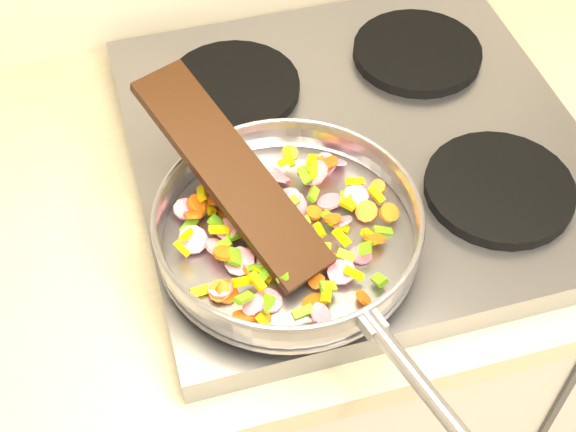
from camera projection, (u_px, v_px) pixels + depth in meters
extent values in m
cube|color=#939399|center=(357.00, 149.00, 1.10)|extent=(0.60, 0.60, 0.04)
cylinder|color=black|center=(286.00, 236.00, 0.96)|extent=(0.19, 0.19, 0.02)
cylinder|color=black|center=(499.00, 188.00, 1.01)|extent=(0.19, 0.19, 0.02)
cylinder|color=black|center=(233.00, 87.00, 1.14)|extent=(0.19, 0.19, 0.02)
cylinder|color=black|center=(417.00, 52.00, 1.19)|extent=(0.19, 0.19, 0.02)
cylinder|color=#9E9EA5|center=(288.00, 239.00, 0.95)|extent=(0.31, 0.31, 0.01)
torus|color=#9E9EA5|center=(288.00, 225.00, 0.93)|extent=(0.35, 0.35, 0.05)
torus|color=#9E9EA5|center=(288.00, 214.00, 0.91)|extent=(0.31, 0.31, 0.01)
cylinder|color=#9E9EA5|center=(422.00, 386.00, 0.78)|extent=(0.07, 0.19, 0.02)
cube|color=#9E9EA5|center=(372.00, 324.00, 0.83)|extent=(0.03, 0.03, 0.02)
cube|color=#5EA915|center=(219.00, 191.00, 0.97)|extent=(0.02, 0.03, 0.02)
cube|color=#5EA915|center=(246.00, 182.00, 0.98)|extent=(0.02, 0.02, 0.01)
cylinder|color=#D61457|center=(240.00, 261.00, 0.91)|extent=(0.04, 0.04, 0.01)
cube|color=yellow|center=(187.00, 235.00, 0.92)|extent=(0.02, 0.02, 0.02)
cube|color=yellow|center=(219.00, 230.00, 0.92)|extent=(0.03, 0.01, 0.02)
cylinder|color=#D61457|center=(323.00, 164.00, 1.02)|extent=(0.05, 0.05, 0.02)
cylinder|color=#D05A10|center=(220.00, 291.00, 0.88)|extent=(0.03, 0.03, 0.01)
cylinder|color=#D61457|center=(277.00, 177.00, 0.99)|extent=(0.05, 0.04, 0.03)
cube|color=yellow|center=(290.00, 157.00, 1.00)|extent=(0.01, 0.03, 0.02)
cube|color=#5EA915|center=(313.00, 194.00, 0.97)|extent=(0.02, 0.02, 0.01)
cube|color=#5EA915|center=(284.00, 261.00, 0.90)|extent=(0.02, 0.02, 0.02)
cylinder|color=#D05A10|center=(244.00, 316.00, 0.87)|extent=(0.03, 0.03, 0.02)
cylinder|color=#D05A10|center=(366.00, 211.00, 0.96)|extent=(0.04, 0.04, 0.02)
cylinder|color=#D61457|center=(220.00, 289.00, 0.89)|extent=(0.03, 0.03, 0.01)
cube|color=#5EA915|center=(233.00, 259.00, 0.91)|extent=(0.02, 0.02, 0.01)
cube|color=#5EA915|center=(266.00, 304.00, 0.88)|extent=(0.02, 0.02, 0.02)
cylinder|color=#D05A10|center=(245.00, 187.00, 0.97)|extent=(0.03, 0.03, 0.02)
cube|color=#5EA915|center=(328.00, 287.00, 0.88)|extent=(0.02, 0.01, 0.01)
cylinder|color=#D05A10|center=(255.00, 218.00, 0.94)|extent=(0.04, 0.03, 0.03)
cube|color=#5EA915|center=(379.00, 280.00, 0.89)|extent=(0.02, 0.02, 0.01)
cylinder|color=#D05A10|center=(375.00, 238.00, 0.93)|extent=(0.03, 0.03, 0.03)
cylinder|color=#D05A10|center=(313.00, 176.00, 1.00)|extent=(0.04, 0.04, 0.01)
cylinder|color=#D61457|center=(341.00, 272.00, 0.90)|extent=(0.04, 0.04, 0.01)
cylinder|color=#D05A10|center=(328.00, 163.00, 1.00)|extent=(0.04, 0.03, 0.02)
cylinder|color=#D61457|center=(360.00, 255.00, 0.93)|extent=(0.04, 0.04, 0.01)
cylinder|color=#D61457|center=(356.00, 196.00, 0.97)|extent=(0.04, 0.04, 0.01)
cube|color=#5EA915|center=(292.00, 226.00, 0.95)|extent=(0.02, 0.02, 0.01)
cube|color=yellow|center=(327.00, 251.00, 0.92)|extent=(0.02, 0.02, 0.01)
cube|color=yellow|center=(281.00, 240.00, 0.93)|extent=(0.01, 0.03, 0.02)
cube|color=yellow|center=(182.00, 249.00, 0.91)|extent=(0.02, 0.02, 0.01)
cube|color=#5EA915|center=(256.00, 266.00, 0.91)|extent=(0.02, 0.02, 0.02)
cube|color=#5EA915|center=(237.00, 234.00, 0.93)|extent=(0.03, 0.02, 0.01)
cylinder|color=#D05A10|center=(227.00, 211.00, 0.97)|extent=(0.03, 0.03, 0.01)
cube|color=#5EA915|center=(189.00, 226.00, 0.95)|extent=(0.03, 0.03, 0.01)
cylinder|color=#D05A10|center=(197.00, 204.00, 0.95)|extent=(0.03, 0.04, 0.02)
cube|color=#5EA915|center=(307.00, 170.00, 0.99)|extent=(0.03, 0.02, 0.01)
cylinder|color=#D61457|center=(341.00, 222.00, 0.95)|extent=(0.03, 0.03, 0.02)
cylinder|color=#D05A10|center=(335.00, 262.00, 0.92)|extent=(0.04, 0.04, 0.01)
cube|color=#5EA915|center=(347.00, 198.00, 0.97)|extent=(0.02, 0.02, 0.01)
cube|color=#5EA915|center=(365.00, 248.00, 0.91)|extent=(0.02, 0.02, 0.02)
cube|color=#5EA915|center=(223.00, 245.00, 0.92)|extent=(0.02, 0.01, 0.02)
cylinder|color=#D61457|center=(288.00, 198.00, 0.97)|extent=(0.04, 0.04, 0.01)
cylinder|color=#D05A10|center=(326.00, 164.00, 1.01)|extent=(0.03, 0.04, 0.02)
cylinder|color=#D05A10|center=(332.00, 218.00, 0.94)|extent=(0.02, 0.02, 0.02)
cube|color=yellow|center=(355.00, 182.00, 0.98)|extent=(0.03, 0.02, 0.02)
cube|color=#5EA915|center=(302.00, 223.00, 0.94)|extent=(0.02, 0.01, 0.01)
cylinder|color=#D61457|center=(330.00, 201.00, 0.97)|extent=(0.04, 0.04, 0.02)
cube|color=yellow|center=(202.00, 193.00, 0.96)|extent=(0.01, 0.03, 0.02)
cube|color=yellow|center=(354.00, 273.00, 0.89)|extent=(0.02, 0.02, 0.02)
cylinder|color=#D05A10|center=(219.00, 185.00, 0.97)|extent=(0.04, 0.04, 0.02)
cube|color=yellow|center=(370.00, 237.00, 0.93)|extent=(0.02, 0.03, 0.01)
cylinder|color=#D61457|center=(273.00, 174.00, 1.00)|extent=(0.03, 0.03, 0.02)
cylinder|color=#D61457|center=(228.00, 229.00, 0.93)|extent=(0.04, 0.04, 0.02)
cube|color=#5EA915|center=(265.00, 274.00, 0.89)|extent=(0.02, 0.02, 0.01)
cylinder|color=#D61457|center=(219.00, 249.00, 0.92)|extent=(0.04, 0.04, 0.03)
cube|color=yellow|center=(312.00, 161.00, 1.01)|extent=(0.02, 0.02, 0.01)
cylinder|color=#D61457|center=(209.00, 201.00, 0.98)|extent=(0.04, 0.04, 0.01)
cylinder|color=#D05A10|center=(262.00, 316.00, 0.87)|extent=(0.03, 0.03, 0.02)
cylinder|color=#D61457|center=(269.00, 300.00, 0.88)|extent=(0.03, 0.04, 0.02)
cube|color=#5EA915|center=(244.00, 298.00, 0.86)|extent=(0.03, 0.02, 0.02)
cube|color=yellow|center=(223.00, 180.00, 0.97)|extent=(0.02, 0.02, 0.02)
cube|color=yellow|center=(278.00, 240.00, 0.92)|extent=(0.02, 0.01, 0.02)
cube|color=yellow|center=(339.00, 225.00, 0.95)|extent=(0.03, 0.02, 0.02)
cylinder|color=#D61457|center=(253.00, 305.00, 0.87)|extent=(0.03, 0.03, 0.02)
cube|color=yellow|center=(264.00, 180.00, 1.00)|extent=(0.02, 0.02, 0.02)
cylinder|color=#D05A10|center=(193.00, 215.00, 0.94)|extent=(0.03, 0.03, 0.02)
cube|color=yellow|center=(243.00, 281.00, 0.88)|extent=(0.03, 0.01, 0.02)
cube|color=yellow|center=(320.00, 230.00, 0.93)|extent=(0.01, 0.02, 0.01)
cylinder|color=#D05A10|center=(389.00, 213.00, 0.95)|extent=(0.03, 0.03, 0.02)
cube|color=#5EA915|center=(216.00, 222.00, 0.93)|extent=(0.02, 0.02, 0.02)
cube|color=#5EA915|center=(296.00, 248.00, 0.91)|extent=(0.02, 0.02, 0.01)
cylinder|color=#D05A10|center=(314.00, 213.00, 0.96)|extent=(0.03, 0.03, 0.01)
cylinder|color=#D05A10|center=(227.00, 292.00, 0.89)|extent=(0.04, 0.04, 0.03)
cube|color=yellow|center=(342.00, 237.00, 0.92)|extent=(0.02, 0.03, 0.02)
cylinder|color=#D61457|center=(336.00, 162.00, 1.01)|extent=(0.04, 0.04, 0.02)
cube|color=yellow|center=(254.00, 183.00, 0.99)|extent=(0.03, 0.03, 0.02)
cylinder|color=#D05A10|center=(238.00, 216.00, 0.96)|extent=(0.03, 0.03, 0.01)
cube|color=#5EA915|center=(292.00, 202.00, 0.96)|extent=(0.02, 0.02, 0.01)
cylinder|color=#D05A10|center=(252.00, 270.00, 0.91)|extent=(0.03, 0.04, 0.03)
cylinder|color=#D05A10|center=(234.00, 199.00, 0.96)|extent=(0.03, 0.03, 0.02)
cube|color=yellow|center=(269.00, 214.00, 0.95)|extent=(0.02, 0.03, 0.02)
cube|color=yellow|center=(356.00, 191.00, 0.97)|extent=(0.02, 0.02, 0.02)
cylinder|color=#D61457|center=(295.00, 205.00, 0.96)|extent=(0.04, 0.03, 0.03)
cylinder|color=#D05A10|center=(278.00, 269.00, 0.90)|extent=(0.04, 0.04, 0.01)
cube|color=yellow|center=(208.00, 206.00, 0.97)|extent=(0.02, 0.03, 0.01)
cube|color=#5EA915|center=(329.00, 217.00, 0.95)|extent=(0.02, 0.02, 0.01)
cube|color=yellow|center=(265.00, 324.00, 0.86)|extent=(0.02, 0.03, 0.01)
cube|color=yellow|center=(348.00, 204.00, 0.95)|extent=(0.02, 0.02, 0.01)
cube|color=#5EA915|center=(303.00, 312.00, 0.85)|extent=(0.02, 0.01, 0.01)
cylinder|color=#D61457|center=(193.00, 240.00, 0.93)|extent=(0.05, 0.05, 0.02)
cube|color=yellow|center=(313.00, 170.00, 0.98)|extent=(0.02, 0.03, 0.02)
cylinder|color=#D05A10|center=(239.00, 183.00, 0.98)|extent=(0.03, 0.03, 0.02)
cube|color=#5EA915|center=(227.00, 207.00, 0.97)|extent=(0.02, 0.02, 0.02)
cylinder|color=#D05A10|center=(196.00, 210.00, 0.96)|extent=(0.04, 0.04, 0.02)
cylinder|color=#D61457|center=(256.00, 211.00, 0.95)|extent=(0.04, 0.04, 0.03)
cylinder|color=#D61457|center=(267.00, 260.00, 0.91)|extent=(0.04, 0.03, 0.01)
cube|color=#5EA915|center=(383.00, 231.00, 0.95)|extent=(0.03, 0.01, 0.01)
cube|color=#5EA915|center=(285.00, 275.00, 0.88)|extent=(0.02, 0.02, 0.02)
cylinder|color=#D05A10|center=(319.00, 254.00, 0.90)|extent=(0.03, 0.03, 0.01)
cube|color=#5EA915|center=(235.00, 257.00, 0.90)|extent=(0.02, 0.02, 0.01)
cylinder|color=#D05A10|center=(216.00, 198.00, 0.96)|extent=(0.03, 0.03, 0.01)
cylinder|color=#D05A10|center=(285.00, 207.00, 0.97)|extent=(0.03, 0.03, 0.01)
cylinder|color=#D05A10|center=(259.00, 245.00, 0.93)|extent=(0.04, 0.04, 0.02)
cube|color=yellow|center=(265.00, 211.00, 0.94)|extent=(0.02, 0.02, 0.02)
cube|color=yellow|center=(257.00, 282.00, 0.88)|extent=(0.02, 0.03, 0.01)
cylinder|color=#D05A10|center=(290.00, 154.00, 1.00)|extent=(0.03, 0.03, 0.02)
cylinder|color=#D05A10|center=(317.00, 281.00, 0.90)|extent=(0.03, 0.03, 0.01)
cube|color=yellow|center=(303.00, 245.00, 0.92)|extent=(0.02, 0.02, 0.02)
cube|color=yellow|center=(285.00, 161.00, 0.99)|extent=(0.02, 0.01, 0.02)
cylinder|color=#D05A10|center=(314.00, 304.00, 0.88)|extent=(0.03, 0.03, 0.02)
cylinder|color=#D61457|center=(186.00, 209.00, 0.95)|extent=(0.04, 0.04, 0.01)
cube|color=yellow|center=(263.00, 273.00, 0.90)|extent=(0.02, 0.03, 0.01)
cube|color=yellow|center=(201.00, 291.00, 0.89)|extent=(0.03, 0.02, 0.02)
cylinder|color=#D05A10|center=(363.00, 298.00, 0.88)|extent=(0.02, 0.03, 0.02)
cube|color=#5EA915|center=(304.00, 175.00, 0.98)|extent=(0.02, 0.02, 0.02)
cylinder|color=#D05A10|center=(378.00, 187.00, 0.97)|extent=(0.03, 0.03, 0.02)
cylinder|color=#D61457|center=(287.00, 235.00, 0.92)|extent=(0.04, 0.03, 0.03)
cylinder|color=#D61457|center=(321.00, 315.00, 0.86)|extent=(0.04, 0.04, 0.03)
cube|color=yellow|center=(376.00, 195.00, 0.97)|extent=(0.02, 0.03, 0.01)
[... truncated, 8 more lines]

